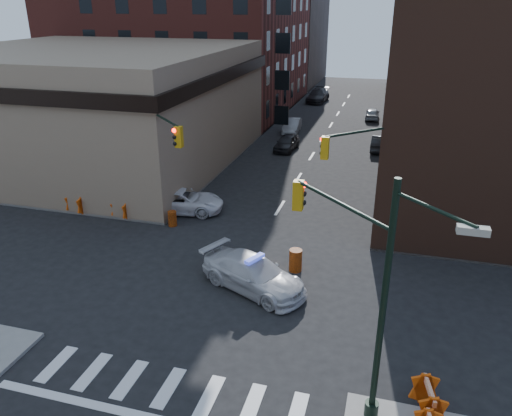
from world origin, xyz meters
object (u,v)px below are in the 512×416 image
Objects in this scene: barricade_se_a at (428,400)px; barrel_bank at (172,219)px; police_car at (253,274)px; barrel_road at (295,260)px; barricade_nw_a at (122,209)px; parked_car_enear at (380,143)px; parked_car_wnear at (287,143)px; pedestrian_b at (111,189)px; parked_car_wfar at (292,126)px; pedestrian_a at (111,199)px; pickup at (182,201)px.

barrel_bank is at bearing 39.55° from barricade_se_a.
police_car is 4.70× the size of barrel_road.
barricade_nw_a is (-11.48, 3.37, 0.05)m from barrel_road.
parked_car_enear is at bearing 82.78° from barrel_road.
barrel_road is 11.97m from barricade_nw_a.
pedestrian_b is (-8.14, -15.69, 0.42)m from parked_car_wnear.
parked_car_wfar is 3.41× the size of barricade_nw_a.
barrel_bank is (5.14, -1.99, -0.63)m from pedestrian_b.
parked_car_enear is at bearing 14.90° from police_car.
police_car reaches higher than barrel_bank.
pedestrian_a is 12.99m from barrel_road.
barricade_se_a is (5.93, -8.06, 0.10)m from barrel_road.
pedestrian_b is 1.51× the size of barricade_nw_a.
barricade_nw_a is at bearing 45.16° from barricade_se_a.
pedestrian_a reaches higher than pickup.
pickup is at bearing 35.15° from barricade_se_a.
police_car is 29.86m from parked_car_wfar.
police_car reaches higher than barricade_nw_a.
pickup reaches higher than barricade_se_a.
police_car is at bearing 80.87° from parked_car_enear.
pedestrian_b is 2.05× the size of barrel_bank.
barrel_bank is (0.30, -2.18, -0.26)m from pickup.
parked_car_wnear is at bearing 44.14° from pedestrian_b.
parked_car_wnear is 31.00m from barricade_se_a.
parked_car_wfar is at bearing 90.53° from barricade_nw_a.
pickup is 22.07m from parked_car_wfar.
barrel_road is 0.82× the size of barricade_se_a.
parked_car_enear is 4.48× the size of barrel_bank.
parked_car_enear is 3.62× the size of barrel_road.
parked_car_wfar is at bearing 84.95° from barrel_bank.
parked_car_wnear is 21.52m from barrel_road.
barrel_bank is at bearing 11.30° from barricade_nw_a.
pedestrian_a is 4.41m from barrel_bank.
barricade_nw_a is at bearing 85.75° from police_car.
pedestrian_b reaches higher than barrel_road.
parked_car_enear is at bearing -29.30° from parked_car_wfar.
pedestrian_a is 1.26× the size of barricade_se_a.
parked_car_wnear reaches higher than barrel_bank.
pedestrian_a is at bearing 86.09° from police_car.
barricade_nw_a is (-3.11, -2.05, -0.10)m from pickup.
pedestrian_a is (-7.34, -17.11, 0.34)m from parked_car_wnear.
barrel_bank is at bearing -98.68° from parked_car_wfar.
parked_car_wnear is at bearing 80.37° from barrel_bank.
parked_car_enear is 2.38× the size of pedestrian_a.
police_car is 8.50m from barrel_bank.
pedestrian_a is at bearing 168.51° from barricade_nw_a.
parked_car_enear is 24.42m from barricade_nw_a.
barrel_road is 8.70m from barrel_bank.
parked_car_enear is 3.30× the size of barricade_nw_a.
parked_car_wfar is 24.42m from pedestrian_a.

